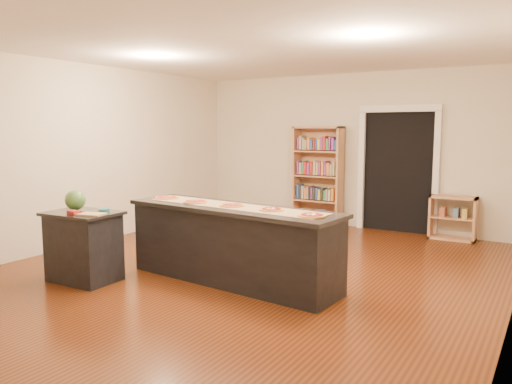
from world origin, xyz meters
The scene contains 17 objects.
room centered at (0.00, 0.00, 1.40)m, with size 6.00×7.00×2.80m.
doorway centered at (0.90, 3.46, 1.20)m, with size 1.40×0.09×2.21m.
kitchen_island centered at (0.07, -0.45, 0.46)m, with size 2.75×0.74×0.91m.
side_counter centered at (-1.47, -1.34, 0.42)m, with size 0.84×0.62×0.83m.
bookshelf centered at (-0.54, 3.29, 0.92)m, with size 0.92×0.33×1.85m, color tan.
low_shelf centered at (1.87, 3.30, 0.36)m, with size 0.72×0.31×0.72m, color tan.
waste_bin centered at (-0.43, 3.16, 0.15)m, with size 0.21×0.21×0.31m, color #6A86EE.
kraft_paper centered at (0.07, -0.42, 0.91)m, with size 2.38×0.43×0.00m, color tan.
watermelon centered at (-1.65, -1.28, 0.95)m, with size 0.24×0.24×0.24m, color #144214.
cutting_board centered at (-1.20, -1.43, 0.84)m, with size 0.29×0.20×0.02m, color tan.
package_red centered at (-1.39, -1.51, 0.86)m, with size 0.13×0.10×0.05m, color maroon.
package_teal centered at (-1.20, -1.25, 0.86)m, with size 0.13×0.13×0.05m, color #195966.
pizza_a centered at (-1.03, -0.35, 0.92)m, with size 0.30×0.30×0.02m.
pizza_b centered at (-0.48, -0.44, 0.92)m, with size 0.30×0.30×0.02m.
pizza_c centered at (0.07, -0.45, 0.92)m, with size 0.29×0.29×0.02m.
pizza_d centered at (0.61, -0.47, 0.92)m, with size 0.27×0.27×0.02m.
pizza_e centered at (1.16, -0.57, 0.92)m, with size 0.31×0.31×0.02m.
Camera 1 is at (3.32, -5.21, 1.82)m, focal length 35.00 mm.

